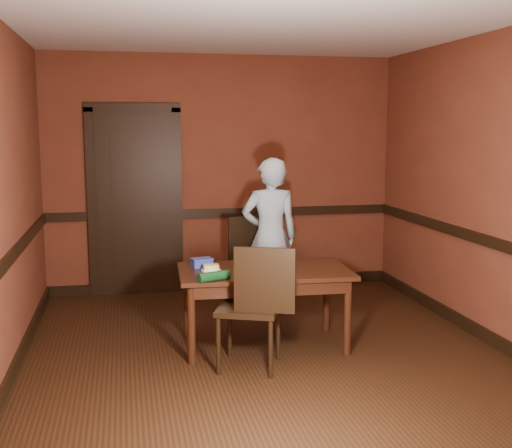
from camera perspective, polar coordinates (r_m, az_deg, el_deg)
name	(u,v)px	position (r m, az deg, el deg)	size (l,w,h in m)	color
floor	(264,353)	(5.52, 0.75, -11.39)	(4.00, 4.50, 0.01)	black
ceiling	(265,22)	(5.25, 0.81, 17.52)	(4.00, 4.50, 0.01)	silver
wall_back	(223,174)	(7.42, -2.99, 4.45)	(4.00, 0.02, 2.70)	brown
wall_front	(367,242)	(3.07, 9.88, -1.59)	(4.00, 0.02, 2.70)	brown
wall_left	(5,199)	(5.17, -21.44, 2.05)	(0.02, 4.50, 2.70)	brown
wall_right	(488,189)	(5.97, 19.90, 2.94)	(0.02, 4.50, 2.70)	brown
dado_back	(223,213)	(7.45, -2.94, 0.99)	(4.00, 0.03, 0.10)	black
dado_left	(10,258)	(5.23, -21.01, -2.85)	(0.03, 4.50, 0.10)	black
dado_right	(483,240)	(6.02, 19.56, -1.33)	(0.03, 4.50, 0.10)	black
baseboard_back	(224,283)	(7.61, -2.89, -5.30)	(4.00, 0.03, 0.12)	black
baseboard_left	(16,364)	(5.45, -20.53, -11.54)	(0.03, 4.50, 0.12)	black
baseboard_right	(478,331)	(6.21, 19.16, -8.98)	(0.03, 4.50, 0.12)	black
door	(135,199)	(7.32, -10.69, 2.23)	(1.05, 0.07, 2.20)	black
dining_table	(264,308)	(5.59, 0.73, -7.44)	(1.46, 0.82, 0.68)	black
chair_far	(250,266)	(6.55, -0.49, -3.75)	(0.45, 0.45, 0.97)	black
chair_near	(249,306)	(5.07, -0.61, -7.28)	(0.47, 0.47, 1.00)	black
person	(270,237)	(6.46, 1.26, -1.13)	(0.58, 0.38, 1.59)	#B6DCF2
sandwich_plate	(263,268)	(5.48, 0.64, -3.90)	(0.26, 0.26, 0.06)	white
sauce_jar	(290,264)	(5.48, 3.04, -3.61)	(0.08, 0.08, 0.09)	#619642
cheese_saucer	(211,268)	(5.45, -4.01, -3.95)	(0.17, 0.17, 0.05)	white
food_tub	(202,262)	(5.61, -4.86, -3.43)	(0.21, 0.16, 0.08)	#324BB5
wrapped_veg	(214,276)	(5.09, -3.77, -4.66)	(0.08, 0.08, 0.27)	#0F3D18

